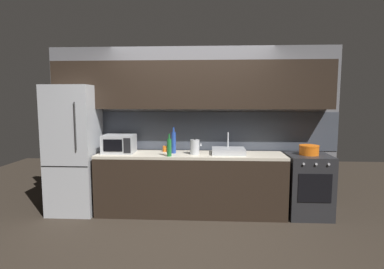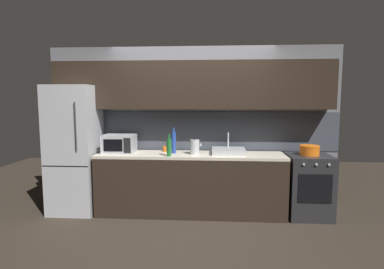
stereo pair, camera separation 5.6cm
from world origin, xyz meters
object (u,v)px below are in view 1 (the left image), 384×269
refrigerator (74,149)px  microwave (119,144)px  kettle (195,147)px  oven_range (308,185)px  wine_bottle_green (169,147)px  wine_bottle_blue (174,142)px  mug_orange (165,149)px  cooking_pot (309,150)px

refrigerator → microwave: bearing=1.6°
kettle → refrigerator: bearing=178.6°
oven_range → kettle: bearing=-178.5°
wine_bottle_green → wine_bottle_blue: bearing=82.1°
wine_bottle_green → mug_orange: bearing=106.4°
wine_bottle_blue → oven_range: bearing=-0.8°
wine_bottle_green → wine_bottle_blue: 0.25m
oven_range → wine_bottle_blue: size_ratio=2.34×
oven_range → wine_bottle_green: size_ratio=2.84×
microwave → oven_range: bearing=-0.4°
kettle → wine_bottle_green: 0.39m
refrigerator → wine_bottle_green: size_ratio=5.99×
cooking_pot → mug_orange: bearing=175.6°
microwave → wine_bottle_blue: bearing=0.6°
mug_orange → microwave: bearing=-168.0°
wine_bottle_blue → mug_orange: (-0.15, 0.13, -0.12)m
microwave → wine_bottle_blue: 0.82m
wine_bottle_green → cooking_pot: (1.99, 0.22, -0.06)m
wine_bottle_blue → mug_orange: size_ratio=4.43×
kettle → wine_bottle_green: wine_bottle_green is taller
oven_range → mug_orange: mug_orange is taller
refrigerator → wine_bottle_green: refrigerator is taller
oven_range → wine_bottle_blue: wine_bottle_blue is taller
oven_range → wine_bottle_blue: 2.05m
oven_range → microwave: microwave is taller
oven_range → cooking_pot: bearing=156.6°
mug_orange → oven_range: bearing=-4.4°
oven_range → mug_orange: bearing=175.6°
oven_range → microwave: bearing=179.6°
kettle → wine_bottle_blue: size_ratio=0.61×
microwave → wine_bottle_blue: size_ratio=1.19×
oven_range → kettle: kettle is taller
oven_range → cooking_pot: size_ratio=3.27×
kettle → wine_bottle_blue: 0.33m
wine_bottle_green → cooking_pot: 2.00m
refrigerator → wine_bottle_blue: refrigerator is taller
wine_bottle_blue → cooking_pot: wine_bottle_blue is taller
refrigerator → mug_orange: refrigerator is taller
wine_bottle_green → refrigerator: bearing=171.3°
oven_range → mug_orange: (-2.11, 0.16, 0.49)m
microwave → mug_orange: bearing=12.0°
wine_bottle_green → kettle: bearing=27.0°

